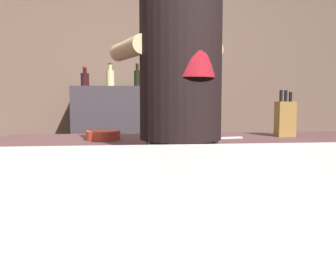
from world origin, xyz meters
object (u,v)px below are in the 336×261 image
Objects in this scene: bartender at (181,120)px; bottle_vinegar at (152,76)px; bottle_soy at (110,77)px; bottle_olive_oil at (137,78)px; bottle_hot_sauce at (85,79)px; mixing_bowl at (103,135)px; chefs_knife at (222,138)px; knife_block at (285,118)px.

bottle_vinegar is (-0.03, 1.72, 0.28)m from bartender.
bottle_olive_oil is at bearing 2.33° from bottle_soy.
bottle_hot_sauce is (-0.62, 1.81, 0.26)m from bartender.
mixing_bowl is at bearing -79.24° from bottle_hot_sauce.
bottle_soy is 0.24m from bottle_olive_oil.
bottle_soy reaches higher than mixing_bowl.
bartender is 9.90× the size of bottle_hot_sauce.
chefs_knife is at bearing -76.97° from bottle_vinegar.
mixing_bowl is 0.64m from chefs_knife.
bottle_vinegar is at bearing 75.73° from mixing_bowl.
bottle_vinegar is (0.37, -0.07, 0.01)m from bottle_soy.
mixing_bowl reaches higher than chefs_knife.
bottle_soy is at bearing -3.79° from bottle_hot_sauce.
bottle_soy is (-1.06, 1.31, 0.30)m from knife_block.
bottle_hot_sauce is 0.85× the size of bottle_soy.
mixing_bowl is at bearing -88.42° from bottle_soy.
bottle_vinegar reaches higher than bottle_soy.
bartender is at bearing -49.41° from mixing_bowl.
bottle_olive_oil is (-0.13, 0.08, -0.01)m from bottle_vinegar.
bottle_olive_oil is (0.24, 0.01, 0.00)m from bottle_soy.
bottle_soy reaches higher than knife_block.
bartender is 9.79× the size of mixing_bowl.
bottle_hot_sauce is (-1.29, 1.32, 0.29)m from knife_block.
bottle_vinegar is at bearing -8.22° from bottle_hot_sauce.
bottle_vinegar reaches higher than mixing_bowl.
chefs_knife is 1.06× the size of bottle_vinegar.
bartender reaches higher than bottle_soy.
bottle_hot_sauce is 0.84× the size of bottle_olive_oil.
bottle_vinegar is at bearing -10.89° from bottle_soy.
bottle_vinegar reaches higher than bottle_olive_oil.
bottle_soy is at bearing -6.61° from bartender.
bottle_olive_oil is at bearing 147.65° from bottle_vinegar.
knife_block reaches higher than chefs_knife.
chefs_knife is 1.36× the size of bottle_hot_sauce.
mixing_bowl is 1.45m from bottle_olive_oil.
bottle_hot_sauce is (-0.90, 1.40, 0.39)m from chefs_knife.
bottle_hot_sauce is 0.78× the size of bottle_vinegar.
bottle_vinegar reaches higher than bottle_hot_sauce.
knife_block is at bearing -45.76° from bottle_hot_sauce.
bottle_olive_oil reaches higher than knife_block.
bartender reaches higher than mixing_bowl.
bottle_olive_oil is at bearing -0.63° from bottle_hot_sauce.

